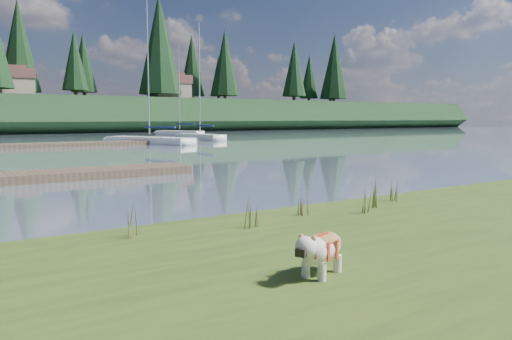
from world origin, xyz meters
TOP-DOWN VIEW (x-y plane):
  - ground at (0.00, 30.00)m, footprint 200.00×200.00m
  - bank at (0.00, -6.00)m, footprint 60.00×9.00m
  - bulldog at (-0.89, -5.31)m, footprint 0.92×0.60m
  - dock_far at (2.00, 30.00)m, footprint 26.00×2.20m
  - sailboat_bg_3 at (10.66, 30.90)m, footprint 5.66×9.65m
  - sailboat_bg_4 at (17.98, 35.28)m, footprint 2.32×7.86m
  - sailboat_bg_5 at (21.36, 47.60)m, footprint 4.24×7.66m
  - weed_0 at (-0.15, -2.70)m, footprint 0.17×0.14m
  - weed_1 at (1.24, -2.38)m, footprint 0.17×0.14m
  - weed_2 at (2.96, -2.56)m, footprint 0.17×0.14m
  - weed_3 at (-2.06, -2.22)m, footprint 0.17×0.14m
  - weed_4 at (2.42, -2.89)m, footprint 0.17×0.14m
  - weed_5 at (3.88, -2.19)m, footprint 0.17×0.14m
  - mud_lip at (0.00, -1.60)m, footprint 60.00×0.50m
  - conifer_5 at (15.00, 70.00)m, footprint 3.96×3.96m
  - conifer_6 at (28.00, 68.00)m, footprint 7.04×7.04m
  - conifer_7 at (42.00, 71.00)m, footprint 5.28×5.28m
  - conifer_8 at (55.00, 67.00)m, footprint 4.62×4.62m
  - conifer_9 at (68.00, 70.00)m, footprint 5.94×5.94m
  - house_1 at (6.00, 71.00)m, footprint 6.30×5.30m
  - house_2 at (30.00, 69.00)m, footprint 6.30×5.30m

SIDE VIEW (x-z plane):
  - ground at x=0.00m, z-range 0.00..0.00m
  - mud_lip at x=0.00m, z-range 0.00..0.14m
  - dock_far at x=2.00m, z-range 0.00..0.30m
  - bank at x=0.00m, z-range 0.00..0.35m
  - sailboat_bg_5 at x=21.36m, z-range -5.17..5.81m
  - sailboat_bg_3 at x=10.66m, z-range -6.71..7.35m
  - sailboat_bg_4 at x=17.98m, z-range -5.40..6.05m
  - weed_5 at x=3.88m, z-range 0.31..0.82m
  - weed_4 at x=2.42m, z-range 0.31..0.82m
  - weed_3 at x=-2.06m, z-range 0.31..0.84m
  - weed_1 at x=1.24m, z-range 0.31..0.86m
  - weed_0 at x=-0.15m, z-range 0.30..0.95m
  - weed_2 at x=2.96m, z-range 0.29..1.01m
  - bulldog at x=-0.89m, z-range 0.42..0.96m
  - house_1 at x=6.00m, z-range 4.99..9.64m
  - house_2 at x=30.00m, z-range 4.99..9.64m
  - conifer_5 at x=15.00m, z-range 5.65..16.00m
  - conifer_8 at x=55.00m, z-range 5.62..17.40m
  - conifer_7 at x=42.00m, z-range 5.59..18.79m
  - conifer_9 at x=68.00m, z-range 5.55..20.18m
  - conifer_6 at x=28.00m, z-range 5.49..22.49m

